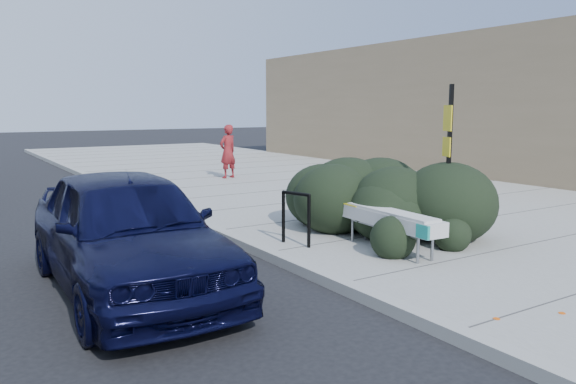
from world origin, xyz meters
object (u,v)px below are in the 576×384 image
bench (390,219)px  sedan_navy (127,230)px  bike_rack (296,213)px  pedestrian (228,151)px  sign_post (448,154)px

bench → sedan_navy: bearing=172.8°
bike_rack → pedestrian: bearing=54.5°
bike_rack → sedan_navy: (-3.10, -0.45, 0.14)m
pedestrian → sedan_navy: bearing=41.1°
bench → bike_rack: size_ratio=2.39×
bench → bike_rack: (-1.12, 1.19, 0.03)m
sign_post → sedan_navy: 5.69m
sign_post → pedestrian: (0.81, 10.43, -0.67)m
sedan_navy → pedestrian: (6.38, 9.70, 0.21)m
sedan_navy → sign_post: bearing=-6.2°
bench → sedan_navy: sedan_navy is taller
sign_post → pedestrian: 10.49m
sedan_navy → bike_rack: bearing=9.5°
sign_post → pedestrian: bearing=109.1°
sedan_navy → pedestrian: 11.61m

